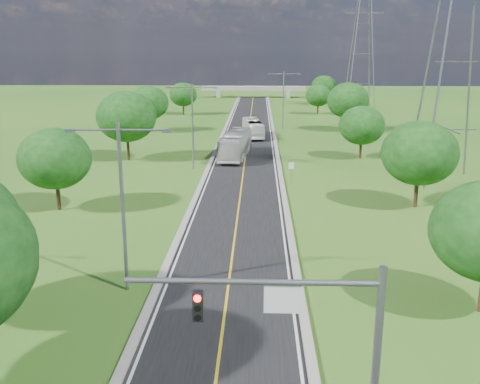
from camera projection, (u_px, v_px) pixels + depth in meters
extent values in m
plane|color=#275A19|center=(247.00, 147.00, 78.03)|extent=(260.00, 260.00, 0.00)
cube|color=black|center=(248.00, 140.00, 83.81)|extent=(8.00, 150.00, 0.06)
cube|color=gray|center=(221.00, 139.00, 83.93)|extent=(0.50, 150.00, 0.22)
cube|color=gray|center=(275.00, 139.00, 83.64)|extent=(0.50, 150.00, 0.22)
cylinder|color=slate|center=(376.00, 365.00, 18.04)|extent=(0.28, 0.28, 7.20)
cylinder|color=slate|center=(252.00, 282.00, 17.40)|extent=(8.40, 0.20, 0.20)
cube|color=black|center=(198.00, 306.00, 17.70)|extent=(0.35, 0.28, 1.05)
cylinder|color=#FF140C|center=(197.00, 299.00, 17.45)|extent=(0.24, 0.06, 0.24)
cube|color=white|center=(283.00, 299.00, 17.52)|extent=(1.25, 0.06, 1.00)
cylinder|color=slate|center=(291.00, 173.00, 56.31)|extent=(0.08, 0.08, 2.40)
cube|color=white|center=(291.00, 166.00, 56.07)|extent=(0.55, 0.04, 0.70)
cube|color=gray|center=(219.00, 94.00, 155.29)|extent=(1.20, 3.00, 2.00)
cube|color=gray|center=(288.00, 94.00, 154.60)|extent=(1.20, 3.00, 2.00)
cube|color=gray|center=(253.00, 88.00, 154.53)|extent=(30.00, 3.00, 1.20)
cylinder|color=slate|center=(123.00, 210.00, 30.62)|extent=(0.22, 0.22, 10.00)
cylinder|color=slate|center=(93.00, 130.00, 29.47)|extent=(2.80, 0.12, 0.12)
cylinder|color=slate|center=(143.00, 130.00, 29.37)|extent=(2.80, 0.12, 0.12)
cube|color=slate|center=(70.00, 131.00, 29.53)|extent=(0.50, 0.25, 0.18)
cube|color=slate|center=(167.00, 131.00, 29.34)|extent=(0.50, 0.25, 0.18)
cylinder|color=slate|center=(193.00, 127.00, 62.46)|extent=(0.22, 0.22, 10.00)
cylinder|color=slate|center=(180.00, 87.00, 61.30)|extent=(2.80, 0.12, 0.12)
cylinder|color=slate|center=(204.00, 87.00, 61.21)|extent=(2.80, 0.12, 0.12)
cube|color=slate|center=(168.00, 88.00, 61.36)|extent=(0.50, 0.25, 0.18)
cube|color=slate|center=(215.00, 88.00, 61.18)|extent=(0.50, 0.25, 0.18)
cylinder|color=slate|center=(283.00, 101.00, 93.88)|extent=(0.22, 0.22, 10.00)
cylinder|color=slate|center=(276.00, 74.00, 92.73)|extent=(2.80, 0.12, 0.12)
cylinder|color=slate|center=(292.00, 74.00, 92.63)|extent=(2.80, 0.12, 0.12)
cube|color=slate|center=(268.00, 74.00, 92.79)|extent=(0.50, 0.25, 0.18)
cube|color=slate|center=(299.00, 74.00, 92.60)|extent=(0.50, 0.25, 0.18)
cube|color=slate|center=(364.00, 13.00, 124.49)|extent=(9.00, 0.25, 0.25)
cylinder|color=black|center=(58.00, 195.00, 47.35)|extent=(0.36, 0.36, 2.70)
ellipsoid|color=#103C12|center=(55.00, 159.00, 46.49)|extent=(6.30, 6.30, 5.36)
cylinder|color=black|center=(128.00, 147.00, 68.47)|extent=(0.36, 0.36, 3.24)
ellipsoid|color=#103C12|center=(126.00, 117.00, 67.44)|extent=(7.56, 7.56, 6.43)
cylinder|color=black|center=(150.00, 123.00, 91.74)|extent=(0.36, 0.36, 2.88)
ellipsoid|color=#103C12|center=(149.00, 103.00, 90.82)|extent=(6.72, 6.72, 5.71)
cylinder|color=black|center=(184.00, 109.00, 114.85)|extent=(0.36, 0.36, 2.52)
ellipsoid|color=#103C12|center=(183.00, 94.00, 114.05)|extent=(5.88, 5.88, 5.00)
cylinder|color=black|center=(416.00, 192.00, 48.16)|extent=(0.36, 0.36, 2.88)
ellipsoid|color=#103C12|center=(420.00, 153.00, 47.24)|extent=(6.72, 6.72, 5.71)
cylinder|color=black|center=(360.00, 149.00, 69.47)|extent=(0.36, 0.36, 2.52)
ellipsoid|color=#103C12|center=(362.00, 125.00, 68.66)|extent=(5.88, 5.88, 5.00)
cylinder|color=black|center=(347.00, 122.00, 92.48)|extent=(0.36, 0.36, 3.06)
ellipsoid|color=#103C12|center=(348.00, 100.00, 91.50)|extent=(7.14, 7.14, 6.07)
cylinder|color=black|center=(318.00, 109.00, 115.81)|extent=(0.36, 0.36, 2.34)
ellipsoid|color=#103C12|center=(318.00, 96.00, 115.07)|extent=(5.46, 5.46, 4.64)
cylinder|color=black|center=(323.00, 99.00, 134.94)|extent=(0.36, 0.36, 2.70)
ellipsoid|color=#103C12|center=(324.00, 86.00, 134.08)|extent=(6.30, 6.30, 5.36)
imported|color=white|center=(253.00, 128.00, 85.86)|extent=(3.82, 10.41, 2.83)
imported|color=silver|center=(235.00, 144.00, 69.84)|extent=(4.08, 12.35, 3.38)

